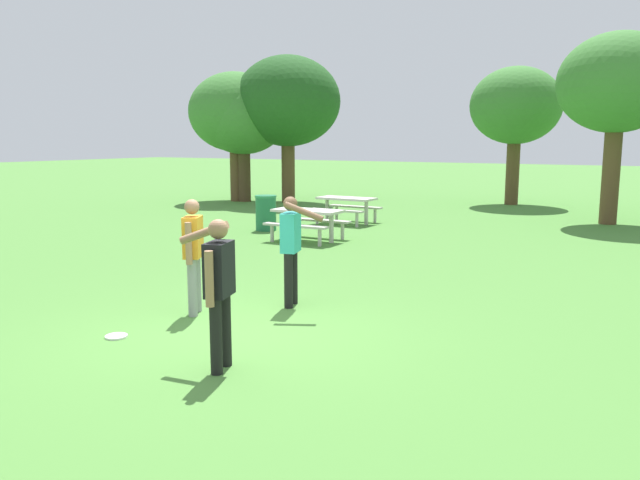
# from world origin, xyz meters

# --- Properties ---
(ground_plane) EXTENTS (120.00, 120.00, 0.00)m
(ground_plane) POSITION_xyz_m (0.00, 0.00, 0.00)
(ground_plane) COLOR #4C8438
(person_thrower) EXTENTS (0.78, 0.59, 1.64)m
(person_thrower) POSITION_xyz_m (-0.13, 1.54, 0.96)
(person_thrower) COLOR black
(person_thrower) RESTS_ON ground
(person_catcher) EXTENTS (0.78, 0.59, 1.64)m
(person_catcher) POSITION_xyz_m (0.61, -1.07, 0.96)
(person_catcher) COLOR black
(person_catcher) RESTS_ON ground
(person_bystander) EXTENTS (0.37, 0.55, 1.64)m
(person_bystander) POSITION_xyz_m (-1.10, 0.48, 0.94)
(person_bystander) COLOR gray
(person_bystander) RESTS_ON ground
(frisbee) EXTENTS (0.28, 0.28, 0.03)m
(frisbee) POSITION_xyz_m (-1.23, -0.85, 0.01)
(frisbee) COLOR white
(frisbee) RESTS_ON ground
(picnic_table_near) EXTENTS (1.72, 1.44, 0.77)m
(picnic_table_near) POSITION_xyz_m (-3.09, 6.89, 0.56)
(picnic_table_near) COLOR beige
(picnic_table_near) RESTS_ON ground
(picnic_table_far) EXTENTS (1.73, 1.46, 0.77)m
(picnic_table_far) POSITION_xyz_m (-3.77, 10.25, 0.56)
(picnic_table_far) COLOR beige
(picnic_table_far) RESTS_ON ground
(trash_can_beside_table) EXTENTS (0.59, 0.59, 0.96)m
(trash_can_beside_table) POSITION_xyz_m (-4.99, 7.84, 0.48)
(trash_can_beside_table) COLOR #237047
(trash_can_beside_table) RESTS_ON ground
(tree_tall_left) EXTENTS (3.67, 3.67, 5.11)m
(tree_tall_left) POSITION_xyz_m (-10.80, 14.12, 3.51)
(tree_tall_left) COLOR brown
(tree_tall_left) RESTS_ON ground
(tree_broad_center) EXTENTS (3.50, 3.50, 4.85)m
(tree_broad_center) POSITION_xyz_m (-10.43, 14.15, 3.33)
(tree_broad_center) COLOR #4C3823
(tree_broad_center) RESTS_ON ground
(tree_far_right) EXTENTS (4.11, 4.11, 5.69)m
(tree_far_right) POSITION_xyz_m (-8.73, 14.76, 3.91)
(tree_far_right) COLOR brown
(tree_far_right) RESTS_ON ground
(tree_slender_mid) EXTENTS (3.39, 3.39, 5.17)m
(tree_slender_mid) POSITION_xyz_m (-0.83, 18.28, 3.68)
(tree_slender_mid) COLOR brown
(tree_slender_mid) RESTS_ON ground
(tree_back_left) EXTENTS (3.35, 3.35, 5.49)m
(tree_back_left) POSITION_xyz_m (2.98, 13.98, 4.01)
(tree_back_left) COLOR brown
(tree_back_left) RESTS_ON ground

